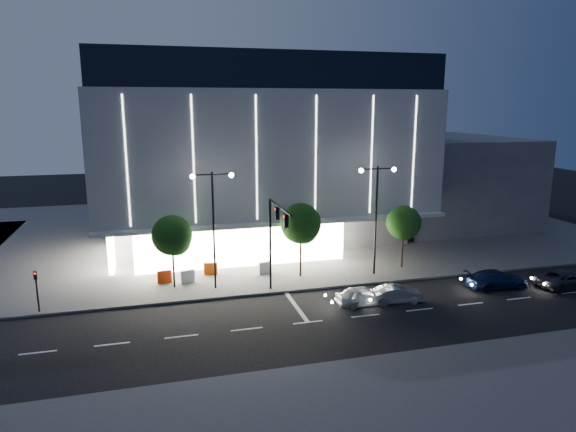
# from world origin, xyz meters

# --- Properties ---
(ground) EXTENTS (160.00, 160.00, 0.00)m
(ground) POSITION_xyz_m (0.00, 0.00, 0.00)
(ground) COLOR black
(ground) RESTS_ON ground
(sidewalk_museum) EXTENTS (70.00, 40.00, 0.15)m
(sidewalk_museum) POSITION_xyz_m (5.00, 24.00, 0.07)
(sidewalk_museum) COLOR #474747
(sidewalk_museum) RESTS_ON ground
(sidewalk_near) EXTENTS (70.00, 10.00, 0.15)m
(sidewalk_near) POSITION_xyz_m (5.00, -12.00, 0.07)
(sidewalk_near) COLOR #474747
(sidewalk_near) RESTS_ON ground
(museum) EXTENTS (30.00, 25.80, 18.00)m
(museum) POSITION_xyz_m (2.98, 22.31, 9.27)
(museum) COLOR #4C4C51
(museum) RESTS_ON ground
(annex_building) EXTENTS (16.00, 20.00, 10.00)m
(annex_building) POSITION_xyz_m (26.00, 24.00, 5.00)
(annex_building) COLOR #4C4C51
(annex_building) RESTS_ON ground
(traffic_mast) EXTENTS (0.33, 5.89, 7.07)m
(traffic_mast) POSITION_xyz_m (1.00, 3.34, 5.03)
(traffic_mast) COLOR black
(traffic_mast) RESTS_ON ground
(street_lamp_west) EXTENTS (3.16, 0.36, 9.00)m
(street_lamp_west) POSITION_xyz_m (-3.00, 6.00, 5.96)
(street_lamp_west) COLOR black
(street_lamp_west) RESTS_ON ground
(street_lamp_east) EXTENTS (3.16, 0.36, 9.00)m
(street_lamp_east) POSITION_xyz_m (10.00, 6.00, 5.96)
(street_lamp_east) COLOR black
(street_lamp_east) RESTS_ON ground
(ped_signal_far) EXTENTS (0.22, 0.24, 3.00)m
(ped_signal_far) POSITION_xyz_m (-15.00, 4.50, 1.89)
(ped_signal_far) COLOR black
(ped_signal_far) RESTS_ON ground
(tree_left) EXTENTS (3.02, 3.02, 5.72)m
(tree_left) POSITION_xyz_m (-5.97, 7.02, 4.03)
(tree_left) COLOR black
(tree_left) RESTS_ON ground
(tree_mid) EXTENTS (3.25, 3.25, 6.15)m
(tree_mid) POSITION_xyz_m (4.03, 7.02, 4.33)
(tree_mid) COLOR black
(tree_mid) RESTS_ON ground
(tree_right) EXTENTS (2.91, 2.91, 5.51)m
(tree_right) POSITION_xyz_m (13.03, 7.02, 3.88)
(tree_right) COLOR black
(tree_right) RESTS_ON ground
(car_lead) EXTENTS (3.95, 1.68, 1.33)m
(car_lead) POSITION_xyz_m (6.60, 0.31, 0.67)
(car_lead) COLOR #B8BCC0
(car_lead) RESTS_ON ground
(car_second) EXTENTS (3.80, 1.63, 1.22)m
(car_second) POSITION_xyz_m (9.12, 0.14, 0.61)
(car_second) COLOR #B7BABF
(car_second) RESTS_ON ground
(car_third) EXTENTS (4.83, 2.14, 1.38)m
(car_third) POSITION_xyz_m (17.79, 0.84, 0.69)
(car_third) COLOR #121F46
(car_third) RESTS_ON ground
(car_fourth) EXTENTS (5.00, 2.64, 1.34)m
(car_fourth) POSITION_xyz_m (23.05, -0.39, 0.67)
(car_fourth) COLOR #343339
(car_fourth) RESTS_ON ground
(barrier_a) EXTENTS (1.12, 0.39, 1.00)m
(barrier_a) POSITION_xyz_m (-6.69, 8.13, 0.65)
(barrier_a) COLOR red
(barrier_a) RESTS_ON sidewalk_museum
(barrier_b) EXTENTS (1.13, 0.55, 1.00)m
(barrier_b) POSITION_xyz_m (-4.94, 7.77, 0.65)
(barrier_b) COLOR white
(barrier_b) RESTS_ON sidewalk_museum
(barrier_c) EXTENTS (1.13, 0.46, 1.00)m
(barrier_c) POSITION_xyz_m (-2.99, 9.23, 0.65)
(barrier_c) COLOR #CB420B
(barrier_c) RESTS_ON sidewalk_museum
(barrier_d) EXTENTS (1.13, 0.51, 1.00)m
(barrier_d) POSITION_xyz_m (1.36, 8.32, 0.65)
(barrier_d) COLOR silver
(barrier_d) RESTS_ON sidewalk_museum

